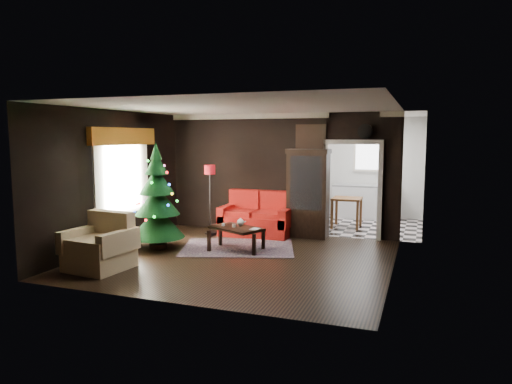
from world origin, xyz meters
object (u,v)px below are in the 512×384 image
(coffee_table, at_px, (236,239))
(kitchen_table, at_px, (347,213))
(christmas_tree, at_px, (157,198))
(floor_lamp, at_px, (210,200))
(curio_cabinet, at_px, (308,195))
(armchair, at_px, (99,243))
(teapot, at_px, (240,222))
(loveseat, at_px, (257,214))
(wall_clock, at_px, (365,131))

(coffee_table, height_order, kitchen_table, kitchen_table)
(christmas_tree, bearing_deg, floor_lamp, 74.88)
(curio_cabinet, relative_size, floor_lamp, 1.20)
(armchair, bearing_deg, teapot, 57.39)
(teapot, height_order, kitchen_table, kitchen_table)
(loveseat, relative_size, kitchen_table, 2.27)
(armchair, relative_size, coffee_table, 0.96)
(teapot, bearing_deg, kitchen_table, 61.28)
(floor_lamp, distance_m, armchair, 3.24)
(floor_lamp, distance_m, wall_clock, 3.78)
(floor_lamp, height_order, kitchen_table, floor_lamp)
(loveseat, bearing_deg, curio_cabinet, 10.83)
(armchair, bearing_deg, wall_clock, 51.08)
(floor_lamp, xyz_separation_m, coffee_table, (1.13, -1.16, -0.59))
(christmas_tree, xyz_separation_m, wall_clock, (3.78, 2.33, 1.33))
(christmas_tree, distance_m, kitchen_table, 4.87)
(kitchen_table, bearing_deg, coffee_table, -117.94)
(coffee_table, bearing_deg, kitchen_table, 62.06)
(christmas_tree, bearing_deg, teapot, 19.50)
(wall_clock, bearing_deg, kitchen_table, 113.75)
(christmas_tree, bearing_deg, curio_cabinet, 39.76)
(kitchen_table, bearing_deg, teapot, -118.72)
(coffee_table, relative_size, wall_clock, 3.22)
(curio_cabinet, xyz_separation_m, kitchen_table, (0.65, 1.43, -0.57))
(loveseat, xyz_separation_m, christmas_tree, (-1.43, -1.93, 0.55))
(coffee_table, xyz_separation_m, teapot, (0.03, 0.15, 0.31))
(wall_clock, bearing_deg, christmas_tree, -148.39)
(coffee_table, distance_m, wall_clock, 3.64)
(loveseat, relative_size, coffee_table, 1.65)
(christmas_tree, relative_size, armchair, 2.09)
(loveseat, bearing_deg, floor_lamp, -160.17)
(armchair, distance_m, kitchen_table, 6.19)
(armchair, height_order, teapot, armchair)
(christmas_tree, relative_size, teapot, 12.63)
(christmas_tree, height_order, kitchen_table, christmas_tree)
(wall_clock, bearing_deg, loveseat, -170.34)
(loveseat, xyz_separation_m, curio_cabinet, (1.15, 0.22, 0.45))
(curio_cabinet, height_order, wall_clock, wall_clock)
(armchair, height_order, kitchen_table, armchair)
(kitchen_table, bearing_deg, wall_clock, -66.25)
(armchair, bearing_deg, kitchen_table, 62.94)
(loveseat, distance_m, coffee_table, 1.55)
(teapot, bearing_deg, armchair, -128.76)
(floor_lamp, bearing_deg, coffee_table, -45.73)
(curio_cabinet, bearing_deg, loveseat, -169.17)
(wall_clock, bearing_deg, curio_cabinet, -171.47)
(coffee_table, relative_size, teapot, 6.32)
(floor_lamp, relative_size, christmas_tree, 0.77)
(floor_lamp, distance_m, kitchen_table, 3.49)
(loveseat, distance_m, wall_clock, 3.04)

